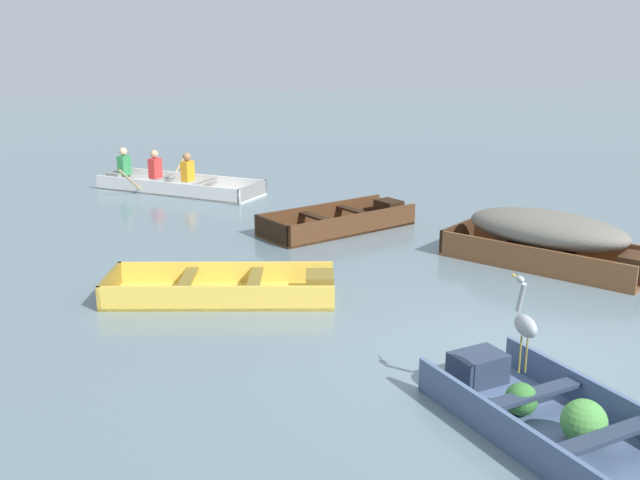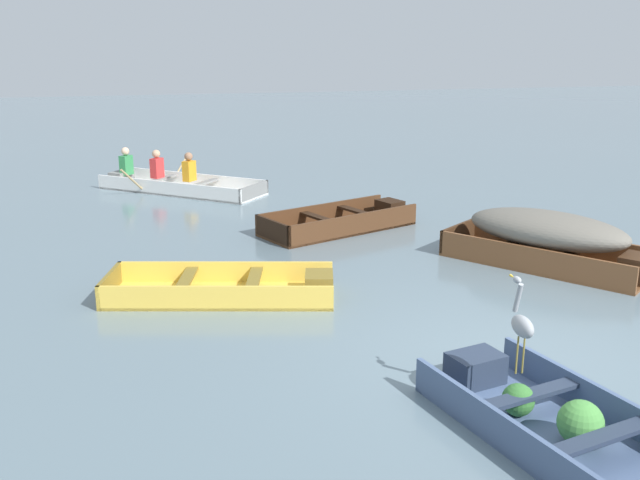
# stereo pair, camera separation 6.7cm
# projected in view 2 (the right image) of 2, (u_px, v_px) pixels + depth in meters

# --- Properties ---
(ground_plane) EXTENTS (80.00, 80.00, 0.00)m
(ground_plane) POSITION_uv_depth(u_px,v_px,m) (524.00, 364.00, 7.35)
(ground_plane) COLOR slate
(dinghy_slate_blue_foreground) EXTENTS (1.63, 2.78, 0.42)m
(dinghy_slate_blue_foreground) POSITION_uv_depth(u_px,v_px,m) (552.00, 421.00, 6.00)
(dinghy_slate_blue_foreground) COLOR #475B7F
(dinghy_slate_blue_foreground) RESTS_ON ground
(skiff_yellow_near_moored) EXTENTS (3.10, 1.78, 0.32)m
(skiff_yellow_near_moored) POSITION_uv_depth(u_px,v_px,m) (231.00, 289.00, 9.26)
(skiff_yellow_near_moored) COLOR #E5BC47
(skiff_yellow_near_moored) RESTS_ON ground
(skiff_dark_varnish_mid_moored) EXTENTS (2.96, 1.95, 0.38)m
(skiff_dark_varnish_mid_moored) POSITION_uv_depth(u_px,v_px,m) (344.00, 221.00, 12.62)
(skiff_dark_varnish_mid_moored) COLOR #4C2D19
(skiff_dark_varnish_mid_moored) RESTS_ON ground
(skiff_wooden_brown_far_moored) EXTENTS (2.60, 3.03, 0.82)m
(skiff_wooden_brown_far_moored) POSITION_uv_depth(u_px,v_px,m) (548.00, 235.00, 10.46)
(skiff_wooden_brown_far_moored) COLOR brown
(skiff_wooden_brown_far_moored) RESTS_ON ground
(rowboat_white_with_crew) EXTENTS (3.58, 3.33, 0.89)m
(rowboat_white_with_crew) POSITION_uv_depth(u_px,v_px,m) (173.00, 182.00, 15.84)
(rowboat_white_with_crew) COLOR white
(rowboat_white_with_crew) RESTS_ON ground
(heron_on_dinghy) EXTENTS (0.16, 0.45, 0.84)m
(heron_on_dinghy) POSITION_uv_depth(u_px,v_px,m) (522.00, 323.00, 6.12)
(heron_on_dinghy) COLOR olive
(heron_on_dinghy) RESTS_ON dinghy_slate_blue_foreground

